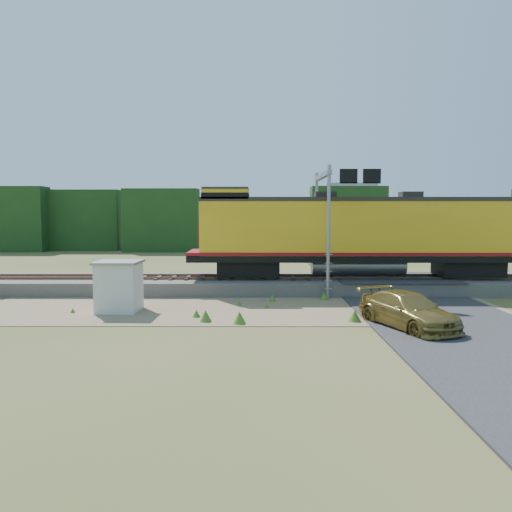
{
  "coord_description": "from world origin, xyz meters",
  "views": [
    {
      "loc": [
        -1.2,
        -23.92,
        4.76
      ],
      "look_at": [
        -1.29,
        3.0,
        2.4
      ],
      "focal_mm": 35.0,
      "sensor_mm": 36.0,
      "label": 1
    }
  ],
  "objects_px": {
    "locomotive": "(354,233)",
    "signal_gantry": "(330,200)",
    "shed": "(119,286)",
    "car": "(408,310)"
  },
  "relations": [
    {
      "from": "signal_gantry",
      "to": "car",
      "type": "height_order",
      "value": "signal_gantry"
    },
    {
      "from": "locomotive",
      "to": "shed",
      "type": "bearing_deg",
      "value": -153.19
    },
    {
      "from": "shed",
      "to": "signal_gantry",
      "type": "distance_m",
      "value": 12.95
    },
    {
      "from": "locomotive",
      "to": "shed",
      "type": "distance_m",
      "value": 14.1
    },
    {
      "from": "signal_gantry",
      "to": "car",
      "type": "distance_m",
      "value": 10.34
    },
    {
      "from": "locomotive",
      "to": "signal_gantry",
      "type": "height_order",
      "value": "signal_gantry"
    },
    {
      "from": "locomotive",
      "to": "signal_gantry",
      "type": "xyz_separation_m",
      "value": [
        -1.54,
        -0.67,
        1.93
      ]
    },
    {
      "from": "locomotive",
      "to": "signal_gantry",
      "type": "bearing_deg",
      "value": -156.38
    },
    {
      "from": "locomotive",
      "to": "car",
      "type": "height_order",
      "value": "locomotive"
    },
    {
      "from": "shed",
      "to": "car",
      "type": "relative_size",
      "value": 0.49
    }
  ]
}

